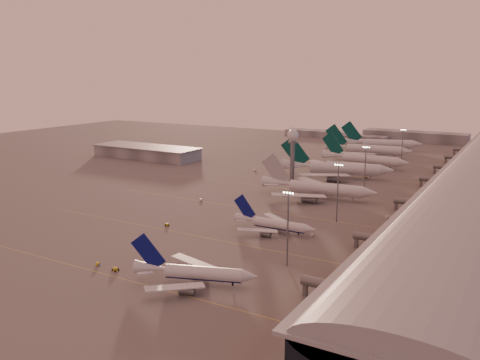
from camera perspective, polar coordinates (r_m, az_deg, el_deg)
The scene contains 26 objects.
ground at distance 196.83m, azimuth -10.28°, elevation -6.28°, with size 700.00×700.00×0.00m, color #585656.
taxiway_markings at distance 226.33m, azimuth 4.88°, elevation -3.69°, with size 180.00×185.25×0.02m.
hangar at distance 375.80m, azimuth -10.45°, elevation 3.13°, with size 82.00×27.00×8.50m.
radar_tower at distance 289.31m, azimuth 5.94°, elevation 3.97°, with size 6.40×6.40×31.10m.
mast_a at distance 162.41m, azimuth 5.39°, elevation -5.01°, with size 3.60×0.56×25.00m.
mast_b at distance 212.90m, azimuth 10.91°, elevation -1.07°, with size 3.60×0.56×25.00m.
mast_c at distance 265.77m, azimuth 13.87°, elevation 1.39°, with size 3.60×0.56×25.00m.
mast_d at distance 352.48m, azimuth 17.76°, elevation 3.72°, with size 3.60×0.56×25.00m.
distant_horizon at distance 484.95m, azimuth 15.75°, elevation 4.80°, with size 165.00×37.50×9.00m.
narrowbody_near at distance 151.85m, azimuth -5.10°, elevation -10.54°, with size 36.53×28.63×14.86m.
narrowbody_mid at distance 198.57m, azimuth 3.83°, elevation -5.11°, with size 34.82×27.81×13.61m.
widebody_white at distance 254.34m, azimuth 8.73°, elevation -1.19°, with size 59.15×47.21×20.81m.
greentail_a at distance 304.34m, azimuth 10.84°, elevation 1.03°, with size 64.55×51.46×23.98m.
greentail_b at distance 343.68m, azimuth 13.76°, elevation 2.08°, with size 59.71×48.08×21.68m.
greentail_c at distance 385.89m, azimuth 14.18°, elevation 3.16°, with size 63.87×51.39×23.20m.
greentail_d at distance 420.49m, azimuth 15.63°, elevation 3.78°, with size 61.10×48.54×23.02m.
gsv_truck_a at distance 171.54m, azimuth -15.59°, elevation -8.94°, with size 5.36×2.12×2.15m.
gsv_tug_near at distance 166.15m, azimuth -13.81°, elevation -9.73°, with size 2.80×4.14×1.11m.
gsv_catering_a at distance 154.20m, azimuth 8.55°, elevation -10.73°, with size 4.94×3.38×3.72m.
gsv_tug_mid at distance 208.69m, azimuth -8.19°, elevation -4.99°, with size 4.10×4.01×1.03m.
gsv_truck_b at distance 195.31m, azimuth 8.23°, elevation -6.02°, with size 5.40×2.47×2.10m.
gsv_truck_c at distance 246.36m, azimuth -4.34°, elevation -2.12°, with size 4.54×5.47×2.14m.
gsv_catering_b at distance 224.76m, azimuth 16.23°, elevation -3.65°, with size 6.02×3.93×4.55m.
gsv_tug_far at distance 264.76m, azimuth 6.87°, elevation -1.29°, with size 4.24×4.27×1.08m.
gsv_truck_d at distance 320.43m, azimuth 1.70°, elevation 1.25°, with size 2.43×6.18×2.48m.
gsv_tug_hangar at distance 306.32m, azimuth 13.90°, elevation 0.26°, with size 4.61×3.91×1.13m.
Camera 1 is at (122.75, -141.19, 61.17)m, focal length 38.00 mm.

